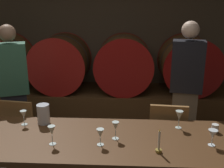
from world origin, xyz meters
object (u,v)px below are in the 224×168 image
object	(u,v)px
guest_right	(186,90)
wine_glass_center_left	(100,134)
chair_left	(22,130)
wine_barrel_far_right	(188,64)
dining_table	(87,144)
wine_glass_center_right	(116,127)
wine_glass_right	(179,116)
wine_barrel_far_left	(2,62)
wine_barrel_center_right	(124,64)
wine_barrel_center_left	(61,63)
candle_right	(159,146)
chair_right	(167,135)
wine_glass_far_left	(23,115)
pitcher	(43,114)
wine_glass_left	(52,131)
guest_left	(14,91)
cup_center	(215,128)
wine_glass_far_right	(213,135)

from	to	relation	value
guest_right	wine_glass_center_left	distance (m)	1.53
chair_left	guest_right	distance (m)	2.03
wine_glass_center_left	wine_barrel_far_right	bearing A→B (deg)	62.25
dining_table	wine_glass_center_right	bearing A→B (deg)	-1.78
wine_glass_right	wine_barrel_far_left	bearing A→B (deg)	143.00
wine_barrel_far_right	wine_glass_center_right	world-z (taller)	wine_barrel_far_right
wine_barrel_center_right	wine_barrel_center_left	bearing A→B (deg)	180.00
wine_barrel_far_right	wine_glass_center_left	world-z (taller)	wine_barrel_far_right
wine_barrel_center_left	wine_barrel_far_left	bearing A→B (deg)	180.00
dining_table	candle_right	size ratio (longest dim) A/B	13.25
chair_right	wine_glass_far_left	distance (m)	1.56
pitcher	wine_glass_left	world-z (taller)	pitcher
wine_glass_center_left	wine_glass_far_left	bearing A→B (deg)	155.71
chair_left	chair_right	distance (m)	1.68
wine_barrel_far_left	guest_left	size ratio (longest dim) A/B	0.55
guest_left	wine_glass_far_left	bearing A→B (deg)	97.86
wine_barrel_far_right	dining_table	distance (m)	2.60
wine_barrel_center_right	guest_right	bearing A→B (deg)	-55.51
cup_center	wine_glass_far_left	bearing A→B (deg)	178.09
wine_barrel_center_right	wine_glass_far_right	bearing A→B (deg)	-71.43
chair_right	wine_glass_far_left	bearing A→B (deg)	19.68
candle_right	wine_glass_far_left	bearing A→B (deg)	160.49
dining_table	wine_glass_center_left	bearing A→B (deg)	-42.69
pitcher	candle_right	bearing A→B (deg)	-24.36
wine_barrel_far_left	wine_glass_center_left	bearing A→B (deg)	-50.93
wine_glass_right	wine_glass_center_left	bearing A→B (deg)	-153.33
candle_right	wine_glass_far_left	size ratio (longest dim) A/B	1.43
wine_glass_far_left	wine_glass_center_left	bearing A→B (deg)	-24.29
dining_table	guest_left	bearing A→B (deg)	137.16
chair_right	wine_glass_right	world-z (taller)	wine_glass_right
wine_barrel_far_right	cup_center	distance (m)	2.05
wine_barrel_center_right	pitcher	bearing A→B (deg)	-111.83
wine_glass_right	wine_glass_far_right	xyz separation A→B (m)	(0.22, -0.32, -0.02)
pitcher	wine_glass_left	xyz separation A→B (m)	(0.19, -0.41, 0.02)
wine_barrel_center_right	pitcher	distance (m)	2.08
wine_barrel_far_right	chair_left	xyz separation A→B (m)	(-2.22, -1.55, -0.46)
dining_table	guest_right	size ratio (longest dim) A/B	1.62
wine_barrel_center_right	pitcher	size ratio (longest dim) A/B	4.67
chair_right	wine_glass_right	distance (m)	0.55
wine_glass_far_left	cup_center	world-z (taller)	wine_glass_far_left
guest_left	cup_center	world-z (taller)	guest_left
chair_right	wine_glass_right	xyz separation A→B (m)	(0.04, -0.38, 0.40)
pitcher	wine_glass_far_left	bearing A→B (deg)	-167.39
wine_glass_left	wine_glass_center_left	bearing A→B (deg)	1.40
pitcher	wine_glass_right	size ratio (longest dim) A/B	1.13
dining_table	wine_barrel_center_left	bearing A→B (deg)	108.61
candle_right	pitcher	bearing A→B (deg)	155.64
dining_table	candle_right	world-z (taller)	candle_right
chair_left	guest_left	world-z (taller)	guest_left
wine_glass_right	wine_barrel_center_right	bearing A→B (deg)	105.57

